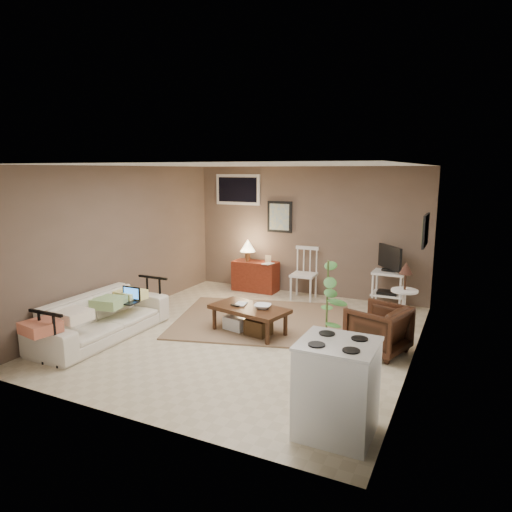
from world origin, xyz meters
The scene contains 20 objects.
floor centered at (0.00, 0.00, 0.00)m, with size 5.00×5.00×0.00m, color #C1B293.
art_back centered at (-0.55, 2.48, 1.45)m, with size 0.50×0.03×0.60m, color black.
art_right centered at (2.23, 1.05, 1.52)m, with size 0.03×0.60×0.45m, color black.
window centered at (-1.45, 2.48, 1.95)m, with size 0.96×0.03×0.60m, color silver.
rug centered at (-0.06, 0.65, 0.01)m, with size 2.66×2.13×0.03m, color #7E6049.
coffee_table centered at (0.00, 0.06, 0.24)m, with size 1.22×0.80×0.42m.
sofa centered at (-1.80, -0.98, 0.40)m, with size 2.05×0.60×0.80m, color beige.
sofa_pillows centered at (-1.75, -1.21, 0.49)m, with size 0.39×1.95×0.14m, color #F7E7CD, non-canonical shape.
sofa_end_rails centered at (-1.68, -0.98, 0.34)m, with size 0.55×2.05×0.69m, color black, non-canonical shape.
laptop centered at (-1.60, -0.62, 0.52)m, with size 0.32×0.23×0.21m.
red_console centered at (-0.97, 2.25, 0.35)m, with size 0.87×0.39×1.01m.
spindle_chair centered at (0.09, 2.14, 0.45)m, with size 0.45×0.45×0.95m.
tv_stand centered at (1.59, 2.13, 0.58)m, with size 0.52×0.53×1.10m.
side_table centered at (1.98, 1.16, 0.64)m, with size 0.39×0.39×1.03m.
armchair centered at (1.81, 0.17, 0.34)m, with size 0.67×0.62×0.69m, color #32180D.
potted_plant centered at (1.49, -1.08, 0.77)m, with size 0.36×0.36×1.44m.
stove centered at (1.84, -1.87, 0.44)m, with size 0.67×0.62×0.88m.
bowl centered at (0.20, 0.08, 0.52)m, with size 0.24×0.06×0.24m, color #3A1B0F.
book_table centered at (-0.24, 0.10, 0.51)m, with size 0.16×0.02×0.22m, color #3A1B0F.
book_console centered at (-0.71, 2.13, 0.69)m, with size 0.17×0.02×0.22m, color #3A1B0F.
Camera 1 is at (2.82, -5.57, 2.34)m, focal length 32.00 mm.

